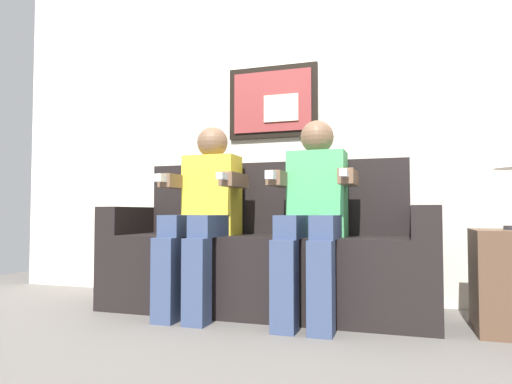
% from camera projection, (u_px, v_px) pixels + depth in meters
% --- Properties ---
extents(ground_plane, '(5.63, 5.63, 0.00)m').
position_uv_depth(ground_plane, '(247.00, 324.00, 2.44)').
color(ground_plane, '#66605B').
extents(back_wall_assembly, '(4.33, 0.10, 2.60)m').
position_uv_depth(back_wall_assembly, '(283.00, 110.00, 3.22)').
color(back_wall_assembly, silver).
rests_on(back_wall_assembly, ground_plane).
extents(couch, '(1.93, 0.58, 0.90)m').
position_uv_depth(couch, '(265.00, 258.00, 2.76)').
color(couch, black).
rests_on(couch, ground_plane).
extents(person_on_left, '(0.46, 0.56, 1.11)m').
position_uv_depth(person_on_left, '(204.00, 209.00, 2.72)').
color(person_on_left, yellow).
rests_on(person_on_left, ground_plane).
extents(person_on_right, '(0.46, 0.56, 1.11)m').
position_uv_depth(person_on_right, '(313.00, 209.00, 2.52)').
color(person_on_right, '#4CB266').
rests_on(person_on_right, ground_plane).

